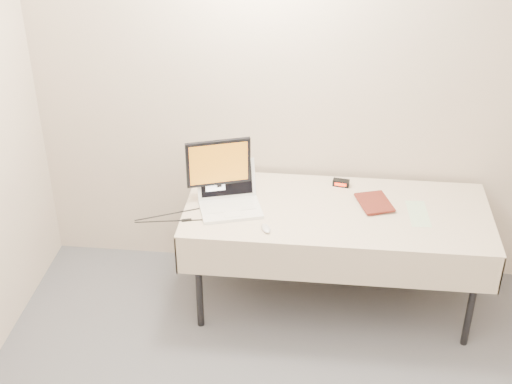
# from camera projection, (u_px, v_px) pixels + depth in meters

# --- Properties ---
(back_wall) EXTENTS (4.00, 0.10, 2.70)m
(back_wall) POSITION_uv_depth(u_px,v_px,m) (344.00, 87.00, 4.42)
(back_wall) COLOR beige
(back_wall) RESTS_ON ground
(table) EXTENTS (1.86, 0.81, 0.74)m
(table) POSITION_uv_depth(u_px,v_px,m) (337.00, 218.00, 4.37)
(table) COLOR black
(table) RESTS_ON ground
(laptop) EXTENTS (0.44, 0.42, 0.25)m
(laptop) POSITION_uv_depth(u_px,v_px,m) (229.00, 197.00, 4.35)
(laptop) COLOR white
(laptop) RESTS_ON table
(monitor) EXTENTS (0.38, 0.18, 0.41)m
(monitor) POSITION_uv_depth(u_px,v_px,m) (219.00, 166.00, 4.32)
(monitor) COLOR black
(monitor) RESTS_ON table
(book) EXTENTS (0.18, 0.08, 0.25)m
(book) POSITION_uv_depth(u_px,v_px,m) (362.00, 189.00, 4.30)
(book) COLOR maroon
(book) RESTS_ON table
(alarm_clock) EXTENTS (0.11, 0.06, 0.04)m
(alarm_clock) POSITION_uv_depth(u_px,v_px,m) (341.00, 183.00, 4.57)
(alarm_clock) COLOR black
(alarm_clock) RESTS_ON table
(clicker) EXTENTS (0.08, 0.11, 0.02)m
(clicker) POSITION_uv_depth(u_px,v_px,m) (266.00, 228.00, 4.14)
(clicker) COLOR silver
(clicker) RESTS_ON table
(paper_form) EXTENTS (0.14, 0.30, 0.00)m
(paper_form) POSITION_uv_depth(u_px,v_px,m) (418.00, 214.00, 4.29)
(paper_form) COLOR #C3E7B7
(paper_form) RESTS_ON table
(usb_dongle) EXTENTS (0.06, 0.03, 0.01)m
(usb_dongle) POSITION_uv_depth(u_px,v_px,m) (187.00, 220.00, 4.22)
(usb_dongle) COLOR black
(usb_dongle) RESTS_ON table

